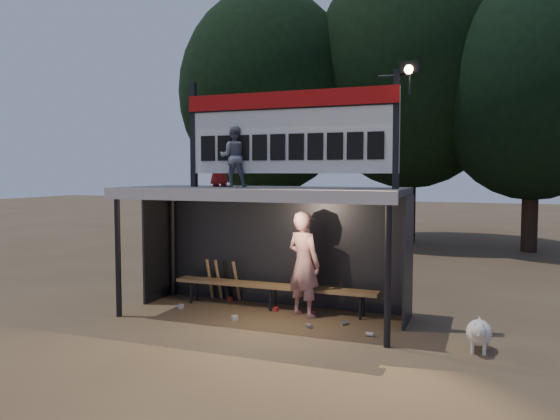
% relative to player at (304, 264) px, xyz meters
% --- Properties ---
extents(ground, '(80.00, 80.00, 0.00)m').
position_rel_player_xyz_m(ground, '(-0.69, -0.31, -0.95)').
color(ground, brown).
rests_on(ground, ground).
extents(player, '(0.82, 0.69, 1.90)m').
position_rel_player_xyz_m(player, '(0.00, 0.00, 0.00)').
color(player, silver).
rests_on(player, ground).
extents(child_a, '(0.62, 0.55, 1.08)m').
position_rel_player_xyz_m(child_a, '(-1.19, -0.36, 1.91)').
color(child_a, slate).
rests_on(child_a, dugout_shelter).
extents(child_b, '(0.45, 0.29, 0.91)m').
position_rel_player_xyz_m(child_b, '(-1.64, -0.06, 1.82)').
color(child_b, '#A11B18').
rests_on(child_b, dugout_shelter).
extents(dugout_shelter, '(5.10, 2.08, 2.32)m').
position_rel_player_xyz_m(dugout_shelter, '(-0.69, -0.06, 0.90)').
color(dugout_shelter, '#39393C').
rests_on(dugout_shelter, ground).
extents(scoreboard_assembly, '(4.10, 0.27, 1.99)m').
position_rel_player_xyz_m(scoreboard_assembly, '(-0.13, -0.32, 2.37)').
color(scoreboard_assembly, black).
rests_on(scoreboard_assembly, dugout_shelter).
extents(bench, '(4.00, 0.35, 0.48)m').
position_rel_player_xyz_m(bench, '(-0.69, 0.24, -0.52)').
color(bench, olive).
rests_on(bench, ground).
extents(tree_left, '(6.46, 6.46, 9.27)m').
position_rel_player_xyz_m(tree_left, '(-4.69, 9.69, 4.56)').
color(tree_left, '#2F1F15').
rests_on(tree_left, ground).
extents(tree_mid, '(7.22, 7.22, 10.36)m').
position_rel_player_xyz_m(tree_mid, '(0.31, 11.19, 5.22)').
color(tree_mid, black).
rests_on(tree_mid, ground).
extents(tree_right, '(6.08, 6.08, 8.72)m').
position_rel_player_xyz_m(tree_right, '(4.31, 10.19, 4.24)').
color(tree_right, '#322016').
rests_on(tree_right, ground).
extents(dog, '(0.36, 0.81, 0.49)m').
position_rel_player_xyz_m(dog, '(2.98, -0.93, -0.67)').
color(dog, white).
rests_on(dog, ground).
extents(bats, '(0.68, 0.35, 0.84)m').
position_rel_player_xyz_m(bats, '(-1.88, 0.51, -0.52)').
color(bats, olive).
rests_on(bats, ground).
extents(litter, '(3.83, 1.42, 0.08)m').
position_rel_player_xyz_m(litter, '(-0.43, -0.23, -0.91)').
color(litter, '#A92E1C').
rests_on(litter, ground).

